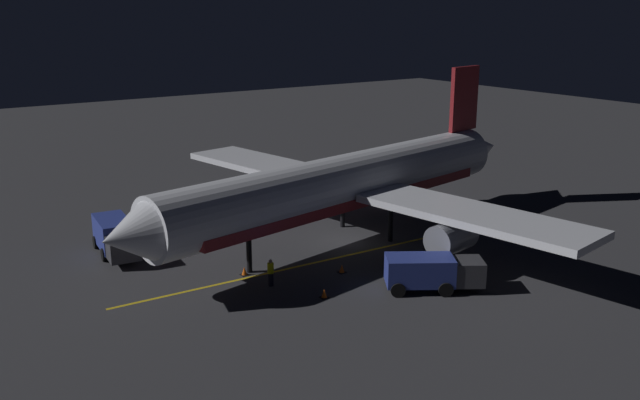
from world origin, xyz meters
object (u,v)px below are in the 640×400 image
ground_crew_worker (271,272)px  traffic_cone_near_right (244,271)px  airliner (349,184)px  catering_truck (430,273)px  traffic_cone_under_wing (187,229)px  traffic_cone_far (324,294)px  baggage_truck (115,237)px  traffic_cone_near_left (342,269)px

ground_crew_worker → traffic_cone_near_right: size_ratio=3.16×
airliner → catering_truck: size_ratio=6.46×
ground_crew_worker → traffic_cone_near_right: 2.64m
airliner → traffic_cone_under_wing: size_ratio=71.17×
catering_truck → ground_crew_worker: size_ratio=3.48×
traffic_cone_far → traffic_cone_under_wing: bearing=5.6°
baggage_truck → traffic_cone_under_wing: (1.82, -6.16, -1.02)m
baggage_truck → ground_crew_worker: baggage_truck is taller
traffic_cone_near_right → traffic_cone_far: 6.30m
catering_truck → ground_crew_worker: catering_truck is taller
traffic_cone_near_left → traffic_cone_under_wing: (13.49, 4.86, 0.00)m
airliner → traffic_cone_near_right: airliner is taller
traffic_cone_near_right → traffic_cone_far: same height
baggage_truck → traffic_cone_near_left: 16.09m
catering_truck → traffic_cone_under_wing: (18.90, 7.58, -0.89)m
baggage_truck → ground_crew_worker: (-10.97, -6.07, -0.38)m
catering_truck → traffic_cone_far: size_ratio=11.01×
catering_truck → traffic_cone_near_right: bearing=43.5°
traffic_cone_near_left → traffic_cone_near_right: size_ratio=1.00×
catering_truck → airliner: bearing=-8.7°
traffic_cone_far → traffic_cone_near_right: bearing=20.3°
catering_truck → traffic_cone_far: (2.71, 5.99, -0.89)m
catering_truck → traffic_cone_far: bearing=65.6°
traffic_cone_near_left → ground_crew_worker: bearing=81.9°
catering_truck → traffic_cone_near_right: 11.92m
baggage_truck → traffic_cone_near_left: (-11.67, -11.02, -1.02)m
traffic_cone_near_left → catering_truck: bearing=-153.3°
ground_crew_worker → traffic_cone_far: (-3.40, -1.68, -0.64)m
traffic_cone_far → ground_crew_worker: bearing=26.3°
airliner → traffic_cone_near_right: size_ratio=71.17×
catering_truck → traffic_cone_under_wing: catering_truck is taller
airliner → baggage_truck: bearing=66.9°
traffic_cone_under_wing → traffic_cone_far: same height
airliner → ground_crew_worker: (-4.42, 9.28, -3.40)m
catering_truck → ground_crew_worker: 9.81m
airliner → traffic_cone_near_right: bearing=101.0°
catering_truck → traffic_cone_far: 6.64m
baggage_truck → traffic_cone_near_left: baggage_truck is taller
ground_crew_worker → traffic_cone_near_left: (-0.70, -4.96, -0.64)m
ground_crew_worker → traffic_cone_under_wing: 12.81m
baggage_truck → airliner: bearing=-113.1°
catering_truck → traffic_cone_near_left: catering_truck is taller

